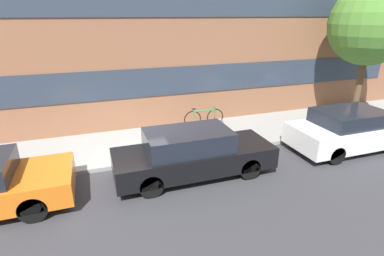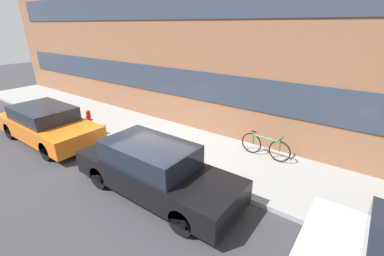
{
  "view_description": "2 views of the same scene",
  "coord_description": "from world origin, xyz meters",
  "px_view_note": "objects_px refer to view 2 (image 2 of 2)",
  "views": [
    {
      "loc": [
        -1.0,
        -8.31,
        4.4
      ],
      "look_at": [
        1.86,
        0.02,
        1.04
      ],
      "focal_mm": 28.0,
      "sensor_mm": 36.0,
      "label": 1
    },
    {
      "loc": [
        5.64,
        -5.03,
        4.12
      ],
      "look_at": [
        1.7,
        0.33,
        1.43
      ],
      "focal_mm": 24.0,
      "sensor_mm": 36.0,
      "label": 2
    }
  ],
  "objects_px": {
    "parked_car_orange": "(47,124)",
    "parked_car_black": "(154,169)",
    "bicycle": "(265,146)",
    "fire_hydrant": "(89,119)"
  },
  "relations": [
    {
      "from": "parked_car_orange",
      "to": "parked_car_black",
      "type": "distance_m",
      "value": 5.53
    },
    {
      "from": "parked_car_black",
      "to": "bicycle",
      "type": "xyz_separation_m",
      "value": [
        1.64,
        3.34,
        -0.17
      ]
    },
    {
      "from": "parked_car_orange",
      "to": "parked_car_black",
      "type": "bearing_deg",
      "value": 0.0
    },
    {
      "from": "parked_car_orange",
      "to": "bicycle",
      "type": "xyz_separation_m",
      "value": [
        7.17,
        3.34,
        -0.14
      ]
    },
    {
      "from": "parked_car_orange",
      "to": "parked_car_black",
      "type": "xyz_separation_m",
      "value": [
        5.53,
        0.0,
        0.02
      ]
    },
    {
      "from": "parked_car_orange",
      "to": "fire_hydrant",
      "type": "distance_m",
      "value": 1.55
    },
    {
      "from": "fire_hydrant",
      "to": "parked_car_black",
      "type": "bearing_deg",
      "value": -16.14
    },
    {
      "from": "fire_hydrant",
      "to": "bicycle",
      "type": "height_order",
      "value": "bicycle"
    },
    {
      "from": "bicycle",
      "to": "parked_car_black",
      "type": "bearing_deg",
      "value": -113.34
    },
    {
      "from": "parked_car_orange",
      "to": "bicycle",
      "type": "bearing_deg",
      "value": 24.98
    }
  ]
}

